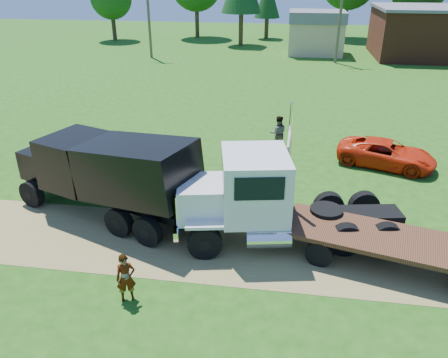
# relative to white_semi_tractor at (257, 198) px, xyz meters

# --- Properties ---
(ground) EXTENTS (140.00, 140.00, 0.00)m
(ground) POSITION_rel_white_semi_tractor_xyz_m (-0.45, -0.81, -1.70)
(ground) COLOR #1D4910
(ground) RESTS_ON ground
(dirt_track) EXTENTS (120.00, 4.20, 0.01)m
(dirt_track) POSITION_rel_white_semi_tractor_xyz_m (-0.45, -0.81, -1.69)
(dirt_track) COLOR olive
(dirt_track) RESTS_ON ground
(white_semi_tractor) EXTENTS (8.43, 4.10, 4.97)m
(white_semi_tractor) POSITION_rel_white_semi_tractor_xyz_m (0.00, 0.00, 0.00)
(white_semi_tractor) COLOR black
(white_semi_tractor) RESTS_ON ground
(black_dump_truck) EXTENTS (8.27, 4.97, 3.54)m
(black_dump_truck) POSITION_rel_white_semi_tractor_xyz_m (-5.87, 0.88, 0.25)
(black_dump_truck) COLOR black
(black_dump_truck) RESTS_ON ground
(orange_pickup) EXTENTS (5.20, 3.63, 1.32)m
(orange_pickup) POSITION_rel_white_semi_tractor_xyz_m (5.93, 7.53, -1.04)
(orange_pickup) COLOR red
(orange_pickup) RESTS_ON ground
(flatbed_trailer) EXTENTS (7.66, 3.97, 1.88)m
(flatbed_trailer) POSITION_rel_white_semi_tractor_xyz_m (4.70, -0.97, -0.89)
(flatbed_trailer) COLOR #371D11
(flatbed_trailer) RESTS_ON ground
(spectator_a) EXTENTS (0.69, 0.59, 1.59)m
(spectator_a) POSITION_rel_white_semi_tractor_xyz_m (-3.54, -3.90, -0.90)
(spectator_a) COLOR #999999
(spectator_a) RESTS_ON ground
(spectator_b) EXTENTS (1.01, 0.83, 1.94)m
(spectator_b) POSITION_rel_white_semi_tractor_xyz_m (0.46, 8.85, -0.73)
(spectator_b) COLOR #999999
(spectator_b) RESTS_ON ground
(brick_building) EXTENTS (15.40, 10.40, 5.30)m
(brick_building) POSITION_rel_white_semi_tractor_xyz_m (17.55, 39.19, 0.96)
(brick_building) COLOR brown
(brick_building) RESTS_ON ground
(tan_shed) EXTENTS (6.20, 5.40, 4.70)m
(tan_shed) POSITION_rel_white_semi_tractor_xyz_m (3.55, 39.19, 0.73)
(tan_shed) COLOR tan
(tan_shed) RESTS_ON ground
(utility_poles) EXTENTS (42.20, 0.28, 9.00)m
(utility_poles) POSITION_rel_white_semi_tractor_xyz_m (5.55, 34.19, 3.01)
(utility_poles) COLOR brown
(utility_poles) RESTS_ON ground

